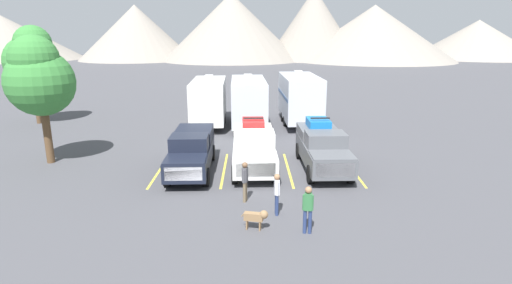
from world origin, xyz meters
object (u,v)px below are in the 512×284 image
Objects in this scene: pickup_truck_c at (322,147)px; person_b at (277,191)px; pickup_truck_a at (192,150)px; person_c at (308,207)px; person_a at (245,179)px; dog at (257,216)px; camper_trailer_a at (209,100)px; pickup_truck_b at (254,147)px; camper_trailer_b at (248,100)px; camper_trailer_c at (300,97)px.

pickup_truck_c is 6.24m from person_b.
person_c is (4.97, -6.82, -0.09)m from pickup_truck_a.
person_a is 1.78× the size of dog.
camper_trailer_a is 18.29m from person_c.
pickup_truck_b is at bearing 98.59° from person_b.
camper_trailer_a is 17.63m from dog.
pickup_truck_b is 4.23m from person_a.
pickup_truck_c is at bearing 2.91° from pickup_truck_a.
camper_trailer_b is (-0.31, 9.99, 0.84)m from pickup_truck_b.
person_b is at bearing -99.61° from camper_trailer_c.
person_c is (-1.81, -17.98, -1.10)m from camper_trailer_c.
camper_trailer_b is at bearing 94.22° from person_b.
pickup_truck_b is 7.27m from person_c.
camper_trailer_c is at bearing 80.39° from person_b.
pickup_truck_a is 3.40× the size of person_a.
dog is at bearing -121.70° from person_b.
pickup_truck_b is at bearing -108.28° from camper_trailer_c.
pickup_truck_c is 7.36m from person_c.
camper_trailer_b is 4.98× the size of person_a.
camper_trailer_c reaches higher than pickup_truck_b.
person_b is (1.23, -1.30, -0.03)m from person_a.
person_c is (5.11, -17.53, -0.96)m from camper_trailer_a.
camper_trailer_c is at bearing 75.15° from person_a.
dog is (-1.75, 0.29, -0.49)m from person_c.
pickup_truck_a is 13.10m from camper_trailer_c.
dog is at bearing 170.74° from person_c.
dog is (-3.48, -6.87, -0.65)m from pickup_truck_c.
person_b is (3.99, -5.28, -0.13)m from pickup_truck_a.
camper_trailer_b is at bearing 91.79° from pickup_truck_b.
camper_trailer_a is at bearing 90.78° from pickup_truck_a.
camper_trailer_b is 4.04m from camper_trailer_c.
pickup_truck_a is 3.35× the size of person_c.
camper_trailer_a is at bearing 101.17° from person_a.
person_b is (-2.70, -5.62, -0.20)m from pickup_truck_c.
camper_trailer_a is at bearing 107.48° from pickup_truck_b.
pickup_truck_c reaches higher than dog.
person_a is (-3.94, -4.32, -0.17)m from pickup_truck_c.
person_a is at bearing 100.26° from dog.
pickup_truck_c is at bearing -56.61° from camper_trailer_a.
camper_trailer_b reaches higher than camper_trailer_a.
camper_trailer_a is at bearing 101.03° from dog.
camper_trailer_a is 3.03m from camper_trailer_b.
person_c is at bearing -73.74° from camper_trailer_a.
camper_trailer_c is at bearing 84.27° from person_c.
camper_trailer_c reaches higher than pickup_truck_a.
person_c is 1.84m from dog.
camper_trailer_b is 15.57m from person_b.
camper_trailer_b reaches higher than person_b.
camper_trailer_c is 18.11m from person_c.
dog is at bearing -89.51° from pickup_truck_b.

